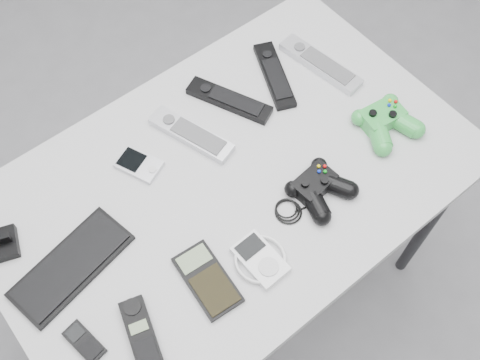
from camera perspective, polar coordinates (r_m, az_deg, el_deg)
floor at (r=1.88m, az=-2.38°, el=-11.59°), size 3.50×3.50×0.00m
desk at (r=1.29m, az=-0.94°, el=-1.22°), size 1.07×0.68×0.71m
pda_keyboard at (r=1.19m, az=-16.76°, el=-8.31°), size 0.27×0.15×0.02m
pda at (r=1.27m, az=-10.23°, el=1.59°), size 0.09×0.11×0.02m
remote_silver_a at (r=1.29m, az=-4.99°, el=4.69°), size 0.11×0.21×0.02m
remote_black_a at (r=1.34m, az=-1.11°, el=8.15°), size 0.13×0.21×0.02m
remote_black_b at (r=1.40m, az=3.52°, el=10.62°), size 0.13×0.21×0.02m
remote_silver_b at (r=1.43m, az=8.17°, el=11.64°), size 0.08×0.23×0.02m
mobile_phone at (r=1.13m, az=-15.54°, el=-15.58°), size 0.05×0.09×0.01m
cordless_handset at (r=1.11m, az=-9.91°, el=-15.44°), size 0.09×0.16×0.02m
calculator at (r=1.13m, az=-3.34°, el=-10.06°), size 0.09×0.16×0.02m
mp3_player at (r=1.14m, az=2.06°, el=-8.03°), size 0.11×0.12×0.02m
controller_black at (r=1.21m, az=8.00°, el=-0.70°), size 0.23×0.16×0.04m
controller_green at (r=1.34m, az=14.58°, el=5.89°), size 0.16×0.16×0.05m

